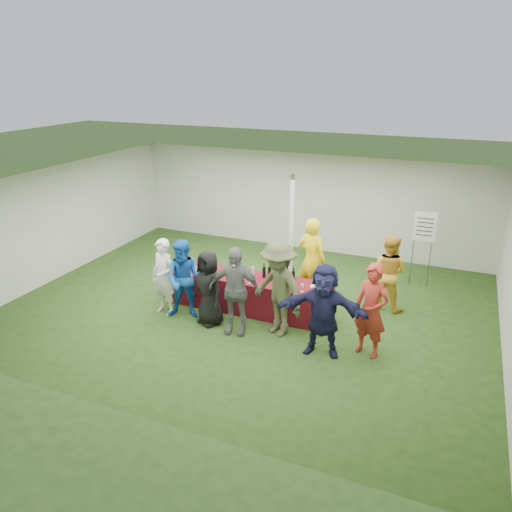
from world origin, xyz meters
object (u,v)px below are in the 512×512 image
at_px(serving_table, 247,293).
at_px(customer_0, 164,277).
at_px(dump_bucket, 320,290).
at_px(wine_list_sign, 424,232).
at_px(staff_pourer, 312,260).
at_px(customer_3, 235,290).
at_px(customer_2, 209,288).
at_px(staff_back, 388,272).
at_px(customer_6, 371,311).
at_px(customer_5, 323,310).
at_px(customer_1, 185,280).
at_px(customer_4, 278,289).

distance_m(serving_table, customer_0, 1.79).
height_order(dump_bucket, wine_list_sign, wine_list_sign).
bearing_deg(staff_pourer, customer_3, 81.60).
height_order(wine_list_sign, customer_2, wine_list_sign).
height_order(staff_back, customer_2, staff_back).
bearing_deg(serving_table, customer_3, -80.16).
xyz_separation_m(customer_2, customer_6, (3.19, 0.08, 0.10)).
relative_size(customer_0, customer_2, 1.06).
height_order(customer_2, customer_3, customer_3).
distance_m(staff_pourer, customer_6, 2.36).
bearing_deg(customer_3, serving_table, 90.83).
bearing_deg(dump_bucket, wine_list_sign, 61.81).
relative_size(wine_list_sign, staff_pourer, 0.94).
height_order(customer_5, customer_6, customer_6).
xyz_separation_m(dump_bucket, staff_back, (1.07, 1.45, -0.01)).
height_order(customer_1, customer_6, customer_6).
xyz_separation_m(serving_table, wine_list_sign, (3.24, 2.76, 0.94)).
xyz_separation_m(customer_2, customer_5, (2.41, -0.21, 0.09)).
height_order(customer_0, customer_4, customer_4).
bearing_deg(staff_back, customer_1, 41.60).
relative_size(customer_2, customer_4, 0.82).
relative_size(dump_bucket, customer_3, 0.14).
xyz_separation_m(customer_1, customer_2, (0.57, -0.05, -0.06)).
height_order(dump_bucket, customer_2, customer_2).
bearing_deg(customer_5, customer_2, 168.73).
relative_size(customer_2, customer_5, 0.89).
xyz_separation_m(dump_bucket, staff_pourer, (-0.52, 1.16, 0.11)).
bearing_deg(customer_3, dump_bucket, 18.15).
xyz_separation_m(staff_pourer, customer_4, (-0.16, -1.66, -0.01)).
distance_m(serving_table, staff_pourer, 1.57).
bearing_deg(customer_0, customer_4, 16.08).
height_order(wine_list_sign, customer_1, wine_list_sign).
distance_m(staff_back, customer_3, 3.37).
relative_size(staff_pourer, customer_5, 1.10).
height_order(staff_pourer, customer_3, staff_pourer).
distance_m(wine_list_sign, customer_0, 5.99).
distance_m(customer_0, customer_5, 3.48).
height_order(serving_table, customer_0, customer_0).
xyz_separation_m(dump_bucket, customer_1, (-2.67, -0.59, -0.00)).
bearing_deg(staff_back, customer_3, 53.97).
distance_m(staff_back, customer_4, 2.62).
height_order(dump_bucket, staff_back, staff_back).
bearing_deg(customer_0, customer_3, 8.51).
bearing_deg(customer_5, staff_back, 65.26).
relative_size(staff_back, customer_2, 1.07).
height_order(serving_table, customer_4, customer_4).
height_order(dump_bucket, customer_6, customer_6).
bearing_deg(customer_4, customer_3, -134.70).
bearing_deg(customer_5, customer_3, 170.69).
relative_size(staff_pourer, customer_2, 1.23).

